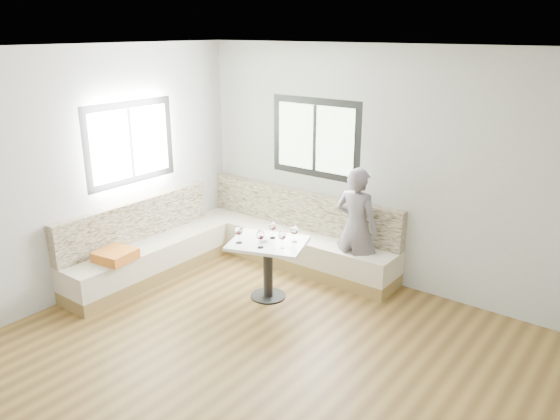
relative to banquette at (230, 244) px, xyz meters
The scene contains 10 objects.
room 2.41m from the banquette, 45.67° to the right, with size 5.01×5.01×2.81m.
banquette is the anchor object (origin of this frame).
table 0.95m from the banquette, 20.60° to the right, with size 1.00×0.89×0.68m.
person 1.65m from the banquette, 20.09° to the left, with size 0.53×0.35×1.46m, color slate.
olive_ramekin 0.98m from the banquette, 23.09° to the right, with size 0.10×0.10×0.04m.
wine_glass_a 0.98m from the banquette, 40.57° to the right, with size 0.09×0.09×0.20m.
wine_glass_b 1.16m from the banquette, 29.07° to the right, with size 0.09×0.09×0.20m.
wine_glass_c 1.27m from the banquette, 18.44° to the right, with size 0.09×0.09×0.20m.
wine_glass_d 1.00m from the banquette, 13.78° to the right, with size 0.09×0.09×0.20m.
wine_glass_e 1.23m from the banquette, ahead, with size 0.09×0.09×0.20m.
Camera 1 is at (2.83, -3.14, 2.96)m, focal length 35.00 mm.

